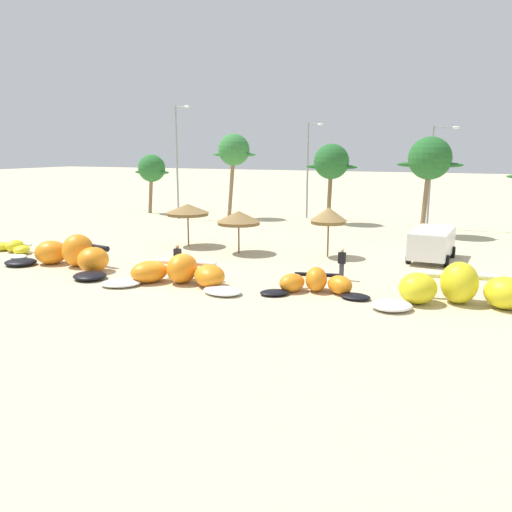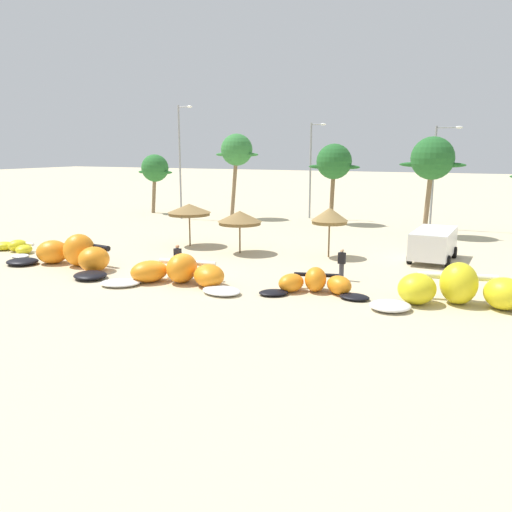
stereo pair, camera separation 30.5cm
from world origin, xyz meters
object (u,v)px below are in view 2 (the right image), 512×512
(kite_right_of_center, at_px, (460,291))
(palm_left_of_gap, at_px, (334,162))
(beach_umbrella_near_van, at_px, (189,210))
(lamppost_west_center, at_px, (312,166))
(person_by_umbrellas, at_px, (342,264))
(lamppost_east_center, at_px, (436,171))
(lamppost_west, at_px, (181,157))
(palm_leftmost, at_px, (155,169))
(palm_left, at_px, (237,151))
(person_near_kites, at_px, (178,260))
(kite_left, at_px, (73,255))
(beach_umbrella_middle, at_px, (240,218))
(beach_umbrella_near_palms, at_px, (330,216))
(parked_van, at_px, (434,242))
(palm_center_left, at_px, (432,159))
(kite_left_of_center, at_px, (179,273))
(kite_center, at_px, (315,284))
(kite_far_left, at_px, (14,247))

(kite_right_of_center, bearing_deg, palm_left_of_gap, 118.82)
(beach_umbrella_near_van, bearing_deg, lamppost_west_center, 81.03)
(person_by_umbrellas, relative_size, lamppost_east_center, 0.20)
(beach_umbrella_near_van, bearing_deg, palm_left_of_gap, 68.82)
(lamppost_west, bearing_deg, palm_leftmost, 150.75)
(palm_left_of_gap, bearing_deg, palm_left, -179.48)
(person_near_kites, relative_size, palm_left, 0.21)
(kite_left, bearing_deg, lamppost_east_center, 54.85)
(beach_umbrella_middle, relative_size, beach_umbrella_near_palms, 0.92)
(parked_van, bearing_deg, kite_right_of_center, -77.18)
(beach_umbrella_middle, xyz_separation_m, lamppost_west_center, (-1.48, 18.01, 2.67))
(beach_umbrella_middle, distance_m, palm_leftmost, 23.07)
(beach_umbrella_near_palms, height_order, person_near_kites, beach_umbrella_near_palms)
(beach_umbrella_near_palms, relative_size, palm_center_left, 0.41)
(lamppost_west, bearing_deg, palm_left, 32.59)
(person_near_kites, bearing_deg, kite_right_of_center, 1.01)
(kite_left, bearing_deg, kite_left_of_center, -5.28)
(kite_right_of_center, relative_size, palm_leftmost, 1.28)
(beach_umbrella_middle, height_order, palm_leftmost, palm_leftmost)
(parked_van, bearing_deg, lamppost_west_center, 130.02)
(parked_van, height_order, lamppost_east_center, lamppost_east_center)
(kite_left_of_center, height_order, beach_umbrella_near_van, beach_umbrella_near_van)
(lamppost_west, bearing_deg, beach_umbrella_middle, -45.47)
(lamppost_west_center, bearing_deg, beach_umbrella_middle, -85.30)
(kite_center, bearing_deg, palm_leftmost, 137.81)
(kite_left_of_center, xyz_separation_m, beach_umbrella_near_van, (-4.98, 9.04, 1.92))
(person_near_kites, xyz_separation_m, person_by_umbrellas, (8.02, 2.52, 0.00))
(person_by_umbrellas, distance_m, lamppost_west, 26.52)
(parked_van, relative_size, palm_center_left, 0.65)
(kite_left, distance_m, palm_leftmost, 25.40)
(kite_right_of_center, height_order, person_by_umbrellas, kite_right_of_center)
(kite_left, xyz_separation_m, lamppost_east_center, (16.44, 23.34, 4.00))
(person_by_umbrellas, xyz_separation_m, lamppost_east_center, (2.09, 19.96, 3.87))
(person_by_umbrellas, distance_m, palm_left, 25.57)
(person_near_kites, distance_m, palm_left, 23.90)
(person_near_kites, bearing_deg, palm_left_of_gap, 85.56)
(person_near_kites, relative_size, person_by_umbrellas, 1.00)
(kite_far_left, relative_size, palm_leftmost, 0.83)
(lamppost_west, distance_m, lamppost_east_center, 22.40)
(kite_left_of_center, xyz_separation_m, person_near_kites, (-1.05, 1.55, 0.27))
(beach_umbrella_middle, xyz_separation_m, lamppost_west, (-12.29, 12.50, 3.44))
(beach_umbrella_middle, distance_m, lamppost_west_center, 18.26)
(lamppost_east_center, bearing_deg, kite_left_of_center, -110.65)
(kite_left_of_center, xyz_separation_m, lamppost_west_center, (-2.27, 26.24, 4.36))
(parked_van, distance_m, lamppost_west, 26.01)
(kite_left, xyz_separation_m, beach_umbrella_middle, (6.60, 7.55, 1.55))
(parked_van, height_order, palm_center_left, palm_center_left)
(person_near_kites, bearing_deg, person_by_umbrellas, 17.41)
(lamppost_west_center, relative_size, lamppost_east_center, 1.07)
(palm_left, height_order, palm_center_left, palm_left)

